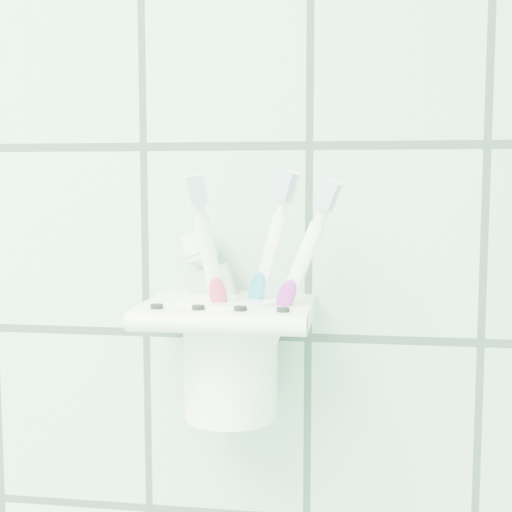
{
  "coord_description": "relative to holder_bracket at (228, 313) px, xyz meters",
  "views": [
    {
      "loc": [
        0.76,
        0.6,
        1.38
      ],
      "look_at": [
        0.69,
        1.1,
        1.33
      ],
      "focal_mm": 50.0,
      "sensor_mm": 36.0,
      "label": 1
    }
  ],
  "objects": [
    {
      "name": "toothbrush_orange",
      "position": [
        -0.0,
        0.01,
        0.02
      ],
      "size": [
        0.06,
        0.04,
        0.2
      ],
      "rotation": [
        -0.04,
        0.3,
        -0.51
      ],
      "color": "white",
      "rests_on": "cup"
    },
    {
      "name": "toothpaste_tube",
      "position": [
        0.01,
        0.01,
        0.01
      ],
      "size": [
        0.07,
        0.03,
        0.16
      ],
      "rotation": [
        -0.12,
        -0.32,
        0.03
      ],
      "color": "silver",
      "rests_on": "cup"
    },
    {
      "name": "toothbrush_pink",
      "position": [
        0.01,
        -0.0,
        0.02
      ],
      "size": [
        0.04,
        0.04,
        0.19
      ],
      "rotation": [
        0.08,
        -0.21,
        0.39
      ],
      "color": "white",
      "rests_on": "cup"
    },
    {
      "name": "cup",
      "position": [
        0.0,
        0.0,
        -0.03
      ],
      "size": [
        0.08,
        0.08,
        0.1
      ],
      "color": "white",
      "rests_on": "holder_bracket"
    },
    {
      "name": "toothbrush_blue",
      "position": [
        0.01,
        -0.0,
        0.02
      ],
      "size": [
        0.07,
        0.02,
        0.19
      ],
      "rotation": [
        -0.07,
        0.38,
        -0.32
      ],
      "color": "white",
      "rests_on": "cup"
    },
    {
      "name": "holder_bracket",
      "position": [
        0.0,
        0.0,
        0.0
      ],
      "size": [
        0.13,
        0.11,
        0.04
      ],
      "color": "white",
      "rests_on": "wall_back"
    }
  ]
}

